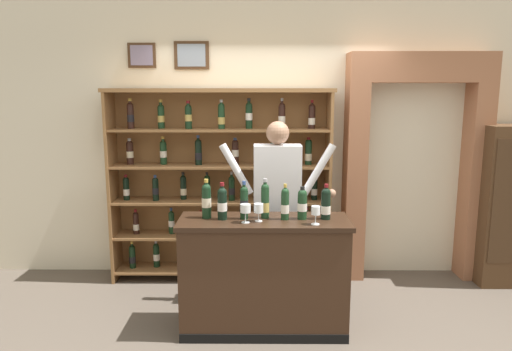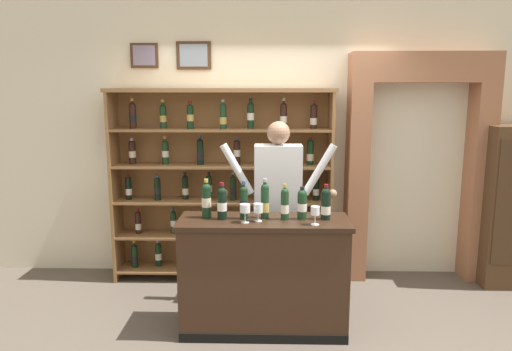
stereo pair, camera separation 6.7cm
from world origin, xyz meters
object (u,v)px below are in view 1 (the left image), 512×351
(wine_glass_left, at_px, (245,209))
(tasting_bottle_chianti, at_px, (302,203))
(tasting_bottle_vin_santo, at_px, (222,203))
(tasting_bottle_riserva, at_px, (244,202))
(wine_glass_spare, at_px, (316,212))
(tasting_bottle_super_tuscan, at_px, (265,201))
(tasting_counter, at_px, (264,275))
(tasting_bottle_prosecco, at_px, (285,203))
(shopkeeper, at_px, (277,192))
(wine_shelf, at_px, (221,180))
(tasting_bottle_brunello, at_px, (326,203))
(wine_glass_center, at_px, (259,209))
(tasting_bottle_grappa, at_px, (206,200))

(wine_glass_left, bearing_deg, tasting_bottle_chianti, 14.00)
(tasting_bottle_vin_santo, xyz_separation_m, tasting_bottle_riserva, (0.18, 0.01, 0.01))
(wine_glass_spare, height_order, wine_glass_left, wine_glass_left)
(tasting_bottle_riserva, height_order, tasting_bottle_super_tuscan, tasting_bottle_super_tuscan)
(tasting_bottle_riserva, bearing_deg, wine_glass_left, -82.76)
(tasting_counter, xyz_separation_m, tasting_bottle_prosecco, (0.17, 0.01, 0.62))
(shopkeeper, xyz_separation_m, tasting_bottle_vin_santo, (-0.47, -0.52, 0.02))
(wine_shelf, bearing_deg, wine_glass_spare, -56.80)
(shopkeeper, height_order, tasting_bottle_super_tuscan, shopkeeper)
(tasting_counter, xyz_separation_m, shopkeeper, (0.13, 0.53, 0.60))
(tasting_bottle_brunello, distance_m, wine_glass_center, 0.56)
(tasting_bottle_grappa, relative_size, tasting_bottle_brunello, 1.12)
(tasting_bottle_super_tuscan, bearing_deg, tasting_bottle_prosecco, -14.05)
(wine_shelf, height_order, wine_glass_center, wine_shelf)
(shopkeeper, distance_m, tasting_bottle_super_tuscan, 0.50)
(wine_glass_spare, bearing_deg, wine_shelf, 123.20)
(tasting_bottle_brunello, distance_m, wine_glass_spare, 0.20)
(shopkeeper, distance_m, tasting_bottle_prosecco, 0.52)
(shopkeeper, bearing_deg, tasting_bottle_brunello, -53.45)
(wine_shelf, xyz_separation_m, tasting_bottle_prosecco, (0.62, -1.15, 0.02))
(wine_shelf, distance_m, tasting_bottle_super_tuscan, 1.20)
(tasting_bottle_grappa, bearing_deg, tasting_bottle_brunello, -1.72)
(shopkeeper, bearing_deg, wine_glass_spare, -67.81)
(tasting_bottle_chianti, height_order, wine_glass_left, tasting_bottle_chianti)
(tasting_bottle_chianti, distance_m, wine_glass_left, 0.48)
(tasting_bottle_vin_santo, distance_m, tasting_bottle_chianti, 0.66)
(shopkeeper, bearing_deg, tasting_bottle_prosecco, -85.26)
(tasting_counter, distance_m, tasting_bottle_super_tuscan, 0.63)
(tasting_counter, xyz_separation_m, tasting_bottle_riserva, (-0.16, 0.01, 0.63))
(tasting_bottle_riserva, relative_size, tasting_bottle_chianti, 1.17)
(tasting_bottle_super_tuscan, xyz_separation_m, wine_glass_spare, (0.40, -0.20, -0.04))
(tasting_counter, height_order, tasting_bottle_super_tuscan, tasting_bottle_super_tuscan)
(tasting_bottle_vin_santo, xyz_separation_m, tasting_bottle_chianti, (0.66, 0.01, -0.01))
(tasting_bottle_grappa, bearing_deg, tasting_bottle_chianti, -2.11)
(tasting_bottle_riserva, relative_size, tasting_bottle_brunello, 1.08)
(tasting_bottle_riserva, bearing_deg, tasting_counter, -5.22)
(tasting_counter, relative_size, tasting_bottle_super_tuscan, 4.25)
(tasting_bottle_grappa, distance_m, tasting_bottle_prosecco, 0.65)
(tasting_bottle_prosecco, bearing_deg, tasting_bottle_brunello, 1.79)
(tasting_bottle_brunello, bearing_deg, tasting_bottle_super_tuscan, 176.54)
(tasting_bottle_super_tuscan, bearing_deg, wine_glass_spare, -26.38)
(shopkeeper, height_order, tasting_bottle_grappa, shopkeeper)
(tasting_bottle_grappa, bearing_deg, tasting_bottle_riserva, -5.69)
(tasting_bottle_vin_santo, bearing_deg, wine_glass_spare, -11.66)
(shopkeeper, relative_size, tasting_bottle_vin_santo, 5.65)
(wine_glass_center, bearing_deg, wine_glass_left, -159.77)
(wine_glass_left, bearing_deg, shopkeeper, 66.11)
(wine_glass_spare, bearing_deg, wine_glass_left, 174.75)
(wine_glass_spare, bearing_deg, wine_glass_center, 168.72)
(shopkeeper, xyz_separation_m, tasting_bottle_brunello, (0.38, -0.51, 0.01))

